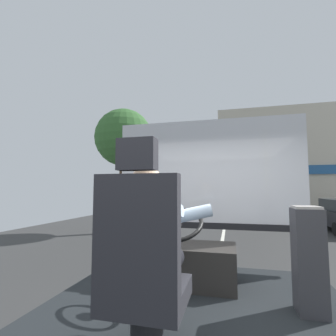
% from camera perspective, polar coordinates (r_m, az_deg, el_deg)
% --- Properties ---
extents(ground, '(18.00, 44.00, 0.06)m').
position_cam_1_polar(ground, '(10.73, 12.63, -14.42)').
color(ground, '#313131').
extents(driver_seat, '(0.48, 0.48, 1.28)m').
position_cam_1_polar(driver_seat, '(1.56, -5.92, -21.99)').
color(driver_seat, black).
rests_on(driver_seat, bus_floor).
extents(bus_driver, '(0.78, 0.54, 0.72)m').
position_cam_1_polar(bus_driver, '(1.64, -4.31, -15.86)').
color(bus_driver, black).
rests_on(bus_driver, driver_seat).
extents(steering_console, '(1.10, 0.99, 0.82)m').
position_cam_1_polar(steering_console, '(2.83, 3.44, -20.69)').
color(steering_console, '#282623').
rests_on(steering_console, bus_floor).
extents(fare_box, '(0.22, 0.23, 0.85)m').
position_cam_1_polar(fare_box, '(2.44, 29.55, -17.73)').
color(fare_box, '#333338').
rests_on(fare_box, bus_floor).
extents(windshield_panel, '(2.50, 0.08, 1.48)m').
position_cam_1_polar(windshield_panel, '(3.41, 8.95, -3.94)').
color(windshield_panel, silver).
extents(street_tree, '(2.42, 2.42, 5.17)m').
position_cam_1_polar(street_tree, '(10.77, -10.12, 6.62)').
color(street_tree, '#4C3828').
rests_on(street_tree, ground).
extents(shop_building, '(11.26, 4.97, 7.67)m').
position_cam_1_polar(shop_building, '(21.59, 26.93, 1.12)').
color(shop_building, '#BCB29E').
rests_on(shop_building, ground).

